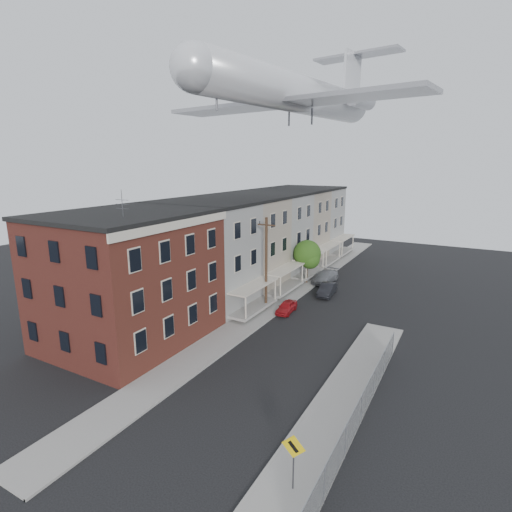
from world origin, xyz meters
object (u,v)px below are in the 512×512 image
Objects in this scene: warning_sign at (293,454)px; airplane at (299,94)px; street_tree at (308,255)px; car_mid at (327,289)px; utility_pole at (266,263)px; car_far at (325,277)px; car_near at (286,307)px.

airplane reaches higher than warning_sign.
car_mid is at bearing -40.43° from street_tree.
utility_pole is 1.93× the size of car_far.
car_near is 0.11× the size of airplane.
warning_sign is at bearing -67.80° from car_far.
airplane is at bearing 92.87° from car_near.
utility_pole is 15.60m from airplane.
utility_pole is 2.79× the size of car_near.
utility_pole is (-11.20, 19.03, 2.79)m from warning_sign.
utility_pole is at bearing 120.48° from warning_sign.
warning_sign is 0.87× the size of car_near.
car_mid is at bearing -62.79° from car_far.
car_mid is (3.80, 6.97, -4.02)m from utility_pole.
car_near is at bearing -109.40° from car_mid.
car_far is 0.17× the size of airplane.
car_near is (-9.12, 19.25, -1.33)m from warning_sign.
warning_sign is at bearing -68.14° from car_near.
utility_pole is at bearing -177.42° from car_near.
car_near is 19.54m from airplane.
warning_sign is 22.25m from utility_pole.
warning_sign is 0.10× the size of airplane.
utility_pole is at bearing -123.74° from car_mid.
warning_sign is 0.71× the size of car_mid.
utility_pole reaches higher than car_near.
utility_pole is at bearing -94.48° from car_far.
car_near is (1.76, -9.70, -2.90)m from street_tree.
car_far is (-9.20, 30.49, -1.21)m from warning_sign.
car_far is at bearing 86.95° from car_near.
airplane is (-0.18, -8.88, 19.27)m from car_far.
street_tree reaches higher than car_mid.
car_far is at bearing 106.68° from car_mid.
car_near is at bearing 6.07° from utility_pole.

